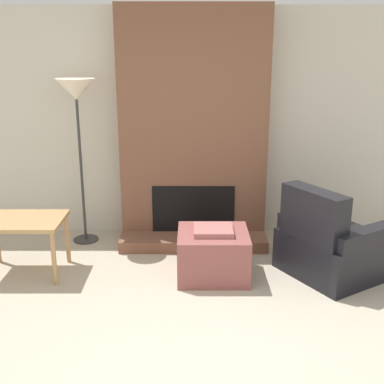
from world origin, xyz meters
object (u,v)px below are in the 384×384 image
(armchair, at_px, (327,247))
(floor_lamp_left, at_px, (75,98))
(side_table, at_px, (20,226))
(ottoman, at_px, (212,253))

(armchair, distance_m, floor_lamp_left, 3.04)
(side_table, bearing_deg, floor_lamp_left, 63.88)
(ottoman, xyz_separation_m, side_table, (-1.86, 0.06, 0.26))
(armchair, height_order, floor_lamp_left, floor_lamp_left)
(ottoman, bearing_deg, side_table, 178.11)
(ottoman, distance_m, floor_lamp_left, 2.21)
(ottoman, relative_size, floor_lamp_left, 0.37)
(armchair, distance_m, side_table, 3.00)
(ottoman, height_order, side_table, side_table)
(ottoman, height_order, armchair, armchair)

